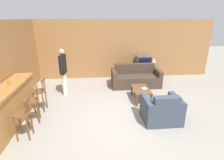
% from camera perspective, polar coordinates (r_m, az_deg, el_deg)
% --- Properties ---
extents(ground_plane, '(24.00, 24.00, 0.00)m').
position_cam_1_polar(ground_plane, '(4.93, 3.06, -13.06)').
color(ground_plane, gray).
extents(wall_back, '(9.40, 0.08, 2.60)m').
position_cam_1_polar(wall_back, '(7.97, -0.66, 9.90)').
color(wall_back, '#9E6B3D').
rests_on(wall_back, ground_plane).
extents(wall_left, '(0.08, 8.74, 2.60)m').
position_cam_1_polar(wall_left, '(6.19, -29.94, 4.35)').
color(wall_left, '#9E6B3D').
rests_on(wall_left, ground_plane).
extents(bar_counter, '(0.55, 2.44, 1.03)m').
position_cam_1_polar(bar_counter, '(5.25, -30.38, -7.29)').
color(bar_counter, '#A87038').
rests_on(bar_counter, ground_plane).
extents(bar_chair_near, '(0.38, 0.38, 1.00)m').
position_cam_1_polar(bar_chair_near, '(4.51, -27.11, -10.70)').
color(bar_chair_near, brown).
rests_on(bar_chair_near, ground_plane).
extents(bar_chair_mid, '(0.45, 0.45, 1.00)m').
position_cam_1_polar(bar_chair_mid, '(5.05, -24.52, -7.00)').
color(bar_chair_mid, brown).
rests_on(bar_chair_mid, ground_plane).
extents(bar_chair_far, '(0.40, 0.40, 1.00)m').
position_cam_1_polar(bar_chair_far, '(5.59, -22.53, -4.11)').
color(bar_chair_far, brown).
rests_on(bar_chair_far, ground_plane).
extents(couch_far, '(1.95, 0.87, 0.86)m').
position_cam_1_polar(couch_far, '(7.22, 7.69, 0.56)').
color(couch_far, '#423328').
rests_on(couch_far, ground_plane).
extents(armchair_near, '(0.97, 0.83, 0.84)m').
position_cam_1_polar(armchair_near, '(4.94, 15.86, -9.50)').
color(armchair_near, '#384251').
rests_on(armchair_near, ground_plane).
extents(coffee_table, '(0.53, 0.93, 0.42)m').
position_cam_1_polar(coffee_table, '(5.96, 9.46, -3.42)').
color(coffee_table, brown).
rests_on(coffee_table, ground_plane).
extents(tv_unit, '(1.20, 0.44, 0.52)m').
position_cam_1_polar(tv_unit, '(8.12, 10.02, 2.22)').
color(tv_unit, black).
rests_on(tv_unit, ground_plane).
extents(tv, '(0.64, 0.50, 0.55)m').
position_cam_1_polar(tv, '(7.97, 10.25, 5.88)').
color(tv, '#4C4C4C').
rests_on(tv, tv_unit).
extents(bottle, '(0.06, 0.06, 0.22)m').
position_cam_1_polar(bottle, '(5.16, -30.72, -0.44)').
color(bottle, '#B27A23').
rests_on(bottle, bar_counter).
extents(book_on_table, '(0.22, 0.20, 0.03)m').
position_cam_1_polar(book_on_table, '(5.91, 10.45, -2.78)').
color(book_on_table, '#B7AD99').
rests_on(book_on_table, coffee_table).
extents(table_lamp, '(0.25, 0.25, 0.45)m').
position_cam_1_polar(table_lamp, '(8.09, 13.38, 6.29)').
color(table_lamp, brown).
rests_on(table_lamp, tv_unit).
extents(person_by_window, '(0.20, 0.49, 1.68)m').
position_cam_1_polar(person_by_window, '(6.32, -15.63, 3.37)').
color(person_by_window, silver).
rests_on(person_by_window, ground_plane).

